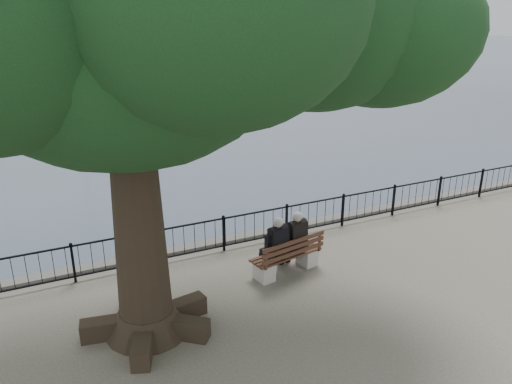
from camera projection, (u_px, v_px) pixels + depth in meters
harbor at (249, 252)px, 15.08m from camera, size 260.00×260.00×1.20m
railing at (256, 226)px, 14.29m from camera, size 22.06×0.06×1.00m
bench at (287, 260)px, 12.79m from camera, size 2.03×0.92×1.03m
person_left at (274, 248)px, 12.55m from camera, size 0.55×0.86×1.64m
person_right at (293, 242)px, 12.88m from camera, size 0.55×0.86×1.64m
tree at (171, 5)px, 8.84m from camera, size 12.03×8.40×9.82m
lion_monument at (87, 59)px, 55.03m from camera, size 6.25×6.25×9.15m
sailboat_b at (80, 133)px, 30.47m from camera, size 2.87×5.59×10.55m
sailboat_c at (154, 126)px, 32.29m from camera, size 2.58×5.29×9.52m
sailboat_f at (113, 103)px, 39.83m from camera, size 1.76×6.15×13.43m
sailboat_g at (166, 98)px, 42.58m from camera, size 2.02×5.08×8.97m
far_shore at (199, 30)px, 89.01m from camera, size 30.00×8.60×9.18m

